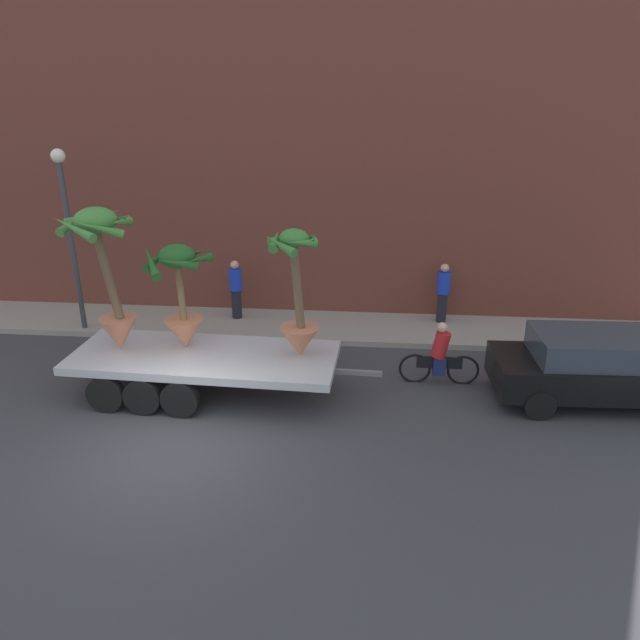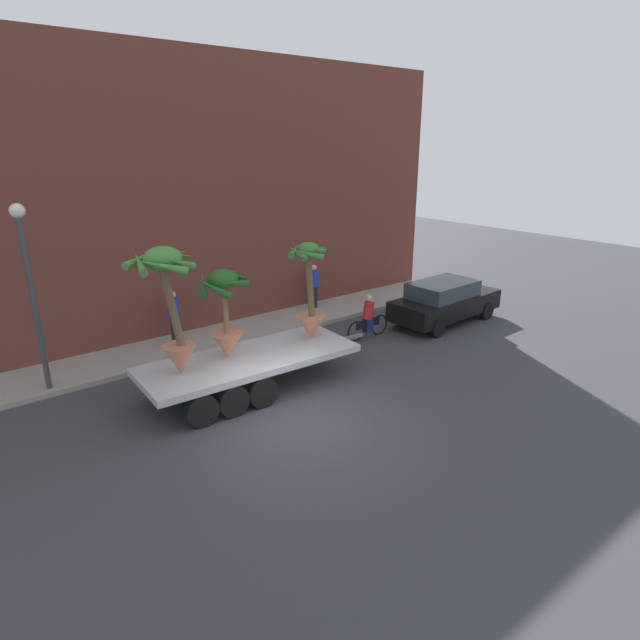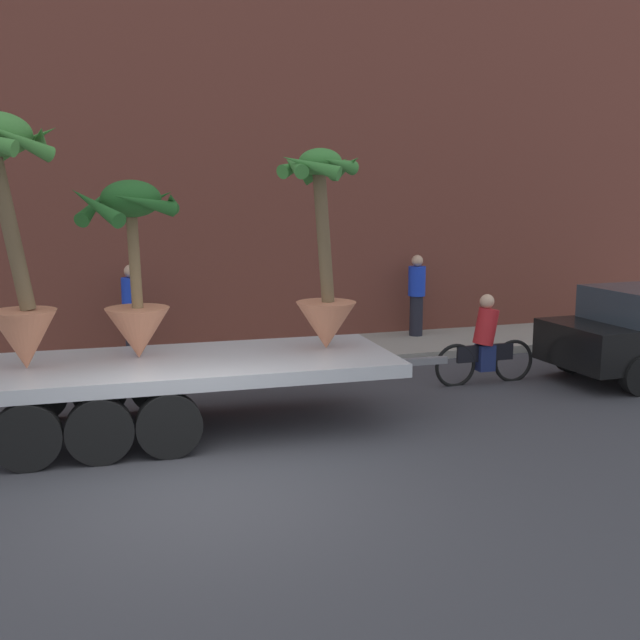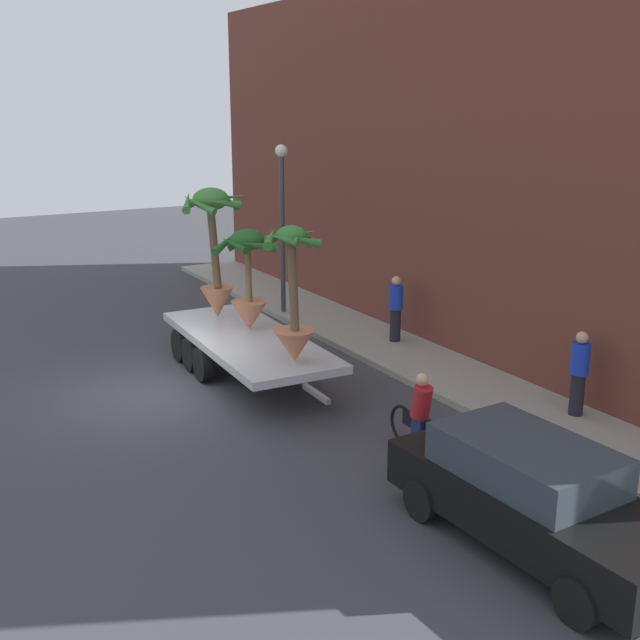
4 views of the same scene
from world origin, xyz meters
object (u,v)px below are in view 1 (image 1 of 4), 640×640
object	(u,v)px
street_lamp	(68,218)
parked_car	(599,367)
cyclist	(440,357)
flatbed_trailer	(193,362)
potted_palm_middle	(297,302)
pedestrian_far_left	(443,292)
potted_palm_rear	(106,272)
pedestrian_near_gate	(236,288)
potted_palm_front	(181,297)

from	to	relation	value
street_lamp	parked_car	bearing A→B (deg)	-12.07
cyclist	flatbed_trailer	bearing A→B (deg)	-170.01
potted_palm_middle	pedestrian_far_left	bearing A→B (deg)	51.22
potted_palm_rear	cyclist	xyz separation A→B (m)	(7.22, 0.90, -2.11)
potted_palm_rear	parked_car	world-z (taller)	potted_palm_rear
potted_palm_rear	street_lamp	world-z (taller)	street_lamp
potted_palm_middle	street_lamp	bearing A→B (deg)	154.30
flatbed_trailer	cyclist	bearing A→B (deg)	9.99
flatbed_trailer	potted_palm_rear	world-z (taller)	potted_palm_rear
cyclist	pedestrian_near_gate	size ratio (longest dim) A/B	1.08
potted_palm_front	pedestrian_near_gate	distance (m)	4.18
parked_car	pedestrian_far_left	distance (m)	5.03
parked_car	pedestrian_near_gate	size ratio (longest dim) A/B	2.70
potted_palm_middle	pedestrian_far_left	world-z (taller)	potted_palm_middle
cyclist	potted_palm_middle	bearing A→B (deg)	-164.14
pedestrian_near_gate	street_lamp	size ratio (longest dim) A/B	0.35
potted_palm_rear	pedestrian_near_gate	size ratio (longest dim) A/B	1.85
cyclist	street_lamp	bearing A→B (deg)	167.14
pedestrian_near_gate	parked_car	bearing A→B (deg)	-23.86
pedestrian_far_left	potted_palm_rear	bearing A→B (deg)	-149.87
pedestrian_far_left	potted_palm_middle	bearing A→B (deg)	-128.78
potted_palm_rear	potted_palm_middle	size ratio (longest dim) A/B	1.13
pedestrian_near_gate	potted_palm_front	bearing A→B (deg)	-93.66
potted_palm_front	cyclist	distance (m)	5.96
flatbed_trailer	potted_palm_front	xyz separation A→B (m)	(-0.24, 0.27, 1.43)
potted_palm_front	pedestrian_near_gate	xyz separation A→B (m)	(0.26, 4.01, -1.15)
potted_palm_middle	potted_palm_front	bearing A→B (deg)	175.60
potted_palm_middle	pedestrian_near_gate	world-z (taller)	potted_palm_middle
potted_palm_front	street_lamp	world-z (taller)	street_lamp
potted_palm_rear	pedestrian_near_gate	bearing A→B (deg)	67.35
potted_palm_middle	parked_car	world-z (taller)	potted_palm_middle
parked_car	street_lamp	distance (m)	13.35
cyclist	pedestrian_far_left	distance (m)	3.57
parked_car	street_lamp	size ratio (longest dim) A/B	0.95
flatbed_trailer	pedestrian_near_gate	world-z (taller)	pedestrian_near_gate
flatbed_trailer	street_lamp	xyz separation A→B (m)	(-4.05, 3.14, 2.47)
potted_palm_rear	flatbed_trailer	bearing A→B (deg)	-2.26
potted_palm_rear	pedestrian_near_gate	distance (m)	4.88
flatbed_trailer	pedestrian_far_left	bearing A→B (deg)	37.35
flatbed_trailer	potted_palm_middle	size ratio (longest dim) A/B	2.45
flatbed_trailer	street_lamp	size ratio (longest dim) A/B	1.42
parked_car	street_lamp	xyz separation A→B (m)	(-12.84, 2.75, 2.40)
flatbed_trailer	street_lamp	world-z (taller)	street_lamp
flatbed_trailer	potted_palm_middle	bearing A→B (deg)	1.73
potted_palm_rear	street_lamp	bearing A→B (deg)	126.97
street_lamp	potted_palm_rear	bearing A→B (deg)	-53.03
flatbed_trailer	pedestrian_near_gate	distance (m)	4.29
potted_palm_rear	pedestrian_near_gate	xyz separation A→B (m)	(1.76, 4.21, -1.73)
potted_palm_rear	pedestrian_far_left	bearing A→B (deg)	30.13
parked_car	pedestrian_near_gate	world-z (taller)	pedestrian_near_gate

